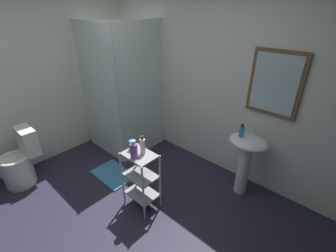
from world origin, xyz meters
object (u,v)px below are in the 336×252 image
Objects in this scene: storage_cart at (141,176)px; lotion_bottle_white at (143,146)px; pedestal_sink at (246,154)px; shower_stall at (125,121)px; hand_soap_bottle at (242,131)px; conditioner_bottle_purple at (134,150)px; toilet at (20,163)px; rinse_cup at (133,145)px; bath_mat at (113,174)px.

storage_cart is 3.39× the size of lotion_bottle_white.
pedestal_sink reaches higher than storage_cart.
hand_soap_bottle is at bearing 7.67° from shower_stall.
storage_cart is at bearing -31.34° from shower_stall.
conditioner_bottle_purple is (0.01, -0.07, 0.39)m from storage_cart.
shower_stall is 1.49m from conditioner_bottle_purple.
hand_soap_bottle is at bearing 39.22° from toilet.
rinse_cup is 0.99m from bath_mat.
bath_mat is at bearing -53.68° from shower_stall.
pedestal_sink is 3.71× the size of lotion_bottle_white.
storage_cart reaches higher than bath_mat.
lotion_bottle_white is at bearing -124.84° from hand_soap_bottle.
toilet is 7.08× the size of rinse_cup.
rinse_cup is at bearing -131.72° from pedestal_sink.
conditioner_bottle_purple is (1.51, 0.72, 0.52)m from toilet.
toilet is 1.67m from rinse_cup.
hand_soap_bottle reaches higher than bath_mat.
pedestal_sink reaches higher than bath_mat.
hand_soap_bottle reaches higher than storage_cart.
conditioner_bottle_purple is at bearing -94.70° from lotion_bottle_white.
pedestal_sink is 1.84m from bath_mat.
toilet is 1.70m from storage_cart.
hand_soap_bottle is 1.15m from lotion_bottle_white.
pedestal_sink is (1.96, 0.29, 0.12)m from shower_stall.
hand_soap_bottle is at bearing -156.90° from pedestal_sink.
pedestal_sink is 1.35m from conditioner_bottle_purple.
lotion_bottle_white is at bearing -4.12° from bath_mat.
storage_cart is 0.85m from bath_mat.
rinse_cup is 0.18× the size of bath_mat.
hand_soap_bottle is 0.25× the size of bath_mat.
lotion_bottle_white is at bearing 28.74° from toilet.
conditioner_bottle_purple is at bearing -124.56° from pedestal_sink.
hand_soap_bottle reaches higher than conditioner_bottle_purple.
toilet is at bearing -152.15° from storage_cart.
shower_stall is at bearing 78.65° from toilet.
storage_cart is at bearing -126.72° from pedestal_sink.
shower_stall is 2.47× the size of pedestal_sink.
conditioner_bottle_purple is 1.12m from bath_mat.
shower_stall is at bearing 146.28° from conditioner_bottle_purple.
rinse_cup is (-0.13, 0.02, 0.36)m from storage_cart.
conditioner_bottle_purple is at bearing -122.22° from hand_soap_bottle.
pedestal_sink is 2.91m from toilet.
storage_cart is at bearing -124.41° from hand_soap_bottle.
pedestal_sink is at bearing 38.70° from toilet.
conditioner_bottle_purple is (-0.01, -0.11, -0.01)m from lotion_bottle_white.
bath_mat is at bearing 173.06° from rinse_cup.
bath_mat is at bearing 48.90° from toilet.
bath_mat is (-1.40, -0.89, -0.87)m from hand_soap_bottle.
conditioner_bottle_purple reaches higher than toilet.
hand_soap_bottle is 1.25m from conditioner_bottle_purple.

